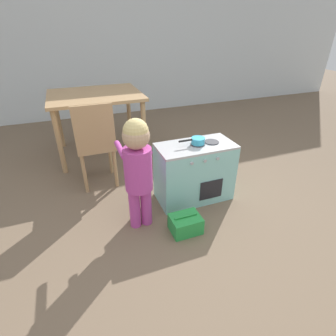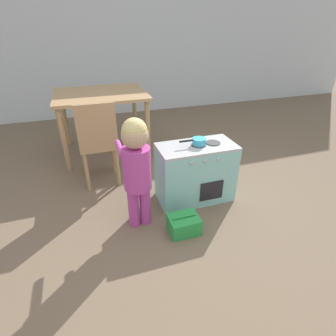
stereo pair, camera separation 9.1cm
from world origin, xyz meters
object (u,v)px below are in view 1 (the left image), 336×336
object	(u,v)px
child_figure	(138,163)
toy_basket	(186,224)
dining_chair_near	(96,144)
toy_pot	(198,140)
dining_table	(96,102)
play_kitchen	(194,172)

from	to	relation	value
child_figure	toy_basket	world-z (taller)	child_figure
dining_chair_near	toy_pot	bearing A→B (deg)	-33.32
dining_chair_near	child_figure	bearing A→B (deg)	-72.77
dining_table	child_figure	bearing A→B (deg)	-86.24
play_kitchen	dining_chair_near	bearing A→B (deg)	146.27
child_figure	play_kitchen	bearing A→B (deg)	18.61
toy_pot	dining_table	size ratio (longest dim) A/B	0.23
toy_pot	dining_chair_near	size ratio (longest dim) A/B	0.28
dining_table	dining_chair_near	bearing A→B (deg)	-99.14
child_figure	dining_table	distance (m)	1.54
toy_pot	toy_basket	xyz separation A→B (m)	(-0.28, -0.41, -0.53)
dining_chair_near	toy_basket	bearing A→B (deg)	-60.35
dining_table	toy_basket	bearing A→B (deg)	-76.66
toy_pot	child_figure	distance (m)	0.63
dining_chair_near	play_kitchen	bearing A→B (deg)	-33.73
child_figure	dining_chair_near	distance (m)	0.78
play_kitchen	toy_basket	xyz separation A→B (m)	(-0.27, -0.41, -0.21)
toy_basket	dining_chair_near	size ratio (longest dim) A/B	0.28
dining_table	toy_pot	bearing A→B (deg)	-62.52
toy_basket	dining_table	distance (m)	1.89
toy_pot	toy_basket	world-z (taller)	toy_pot
play_kitchen	toy_pot	distance (m)	0.32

